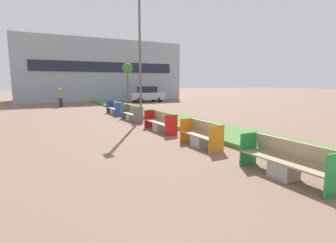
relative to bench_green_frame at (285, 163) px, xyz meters
name	(u,v)px	position (x,y,z in m)	size (l,w,h in m)	color
planter_grass_strip	(232,134)	(2.26, 4.49, -0.29)	(2.80, 120.00, 0.18)	#4C7A38
building_backdrop	(100,71)	(3.06, 32.15, 3.43)	(20.51, 8.09, 7.61)	#939EAD
bench_green_frame	(285,163)	(0.00, 0.00, 0.00)	(0.65, 2.47, 0.94)	#9E9B96
bench_orange_frame	(201,137)	(-0.01, 3.63, -0.02)	(0.65, 1.94, 0.94)	#9E9B96
bench_red_frame	(161,124)	(0.00, 7.06, 0.00)	(0.65, 2.40, 0.94)	#9E9B96
bench_grey_frame	(132,115)	(0.00, 11.08, 0.00)	(0.65, 2.34, 0.94)	#9E9B96
bench_blue_frame	(115,109)	(0.00, 14.71, 0.00)	(0.65, 2.38, 0.94)	#9E9B96
street_lamp_post	(140,40)	(0.61, 11.13, 4.49)	(0.24, 0.44, 8.96)	#56595B
sapling_tree_far	(127,69)	(2.58, 19.25, 3.20)	(0.97, 0.97, 4.14)	brown
pedestrian_walking	(61,98)	(-2.97, 22.62, 0.54)	(0.53, 0.24, 1.80)	#232633
parked_car_distant	(147,94)	(6.96, 24.96, 0.53)	(4.35, 2.15, 1.86)	#B7BABF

